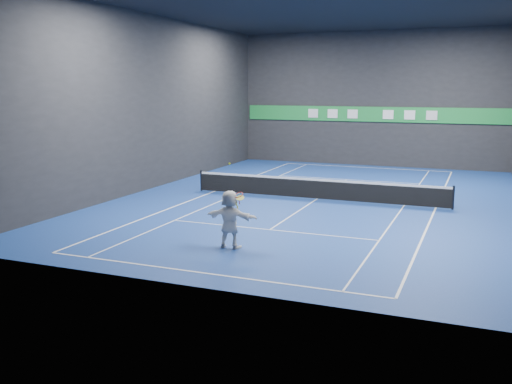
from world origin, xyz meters
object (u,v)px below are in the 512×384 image
at_px(player, 230,219).
at_px(tennis_racket, 239,197).
at_px(tennis_ball, 229,164).
at_px(tennis_net, 317,188).

relative_size(player, tennis_racket, 3.36).
height_order(player, tennis_ball, tennis_ball).
bearing_deg(tennis_net, tennis_racket, -90.51).
height_order(tennis_ball, tennis_racket, tennis_ball).
bearing_deg(tennis_racket, player, -171.13).
distance_m(tennis_net, tennis_racket, 9.20).
relative_size(tennis_ball, tennis_racket, 0.12).
distance_m(tennis_ball, tennis_racket, 1.14).
distance_m(tennis_ball, tennis_net, 9.28).
height_order(player, tennis_racket, player).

